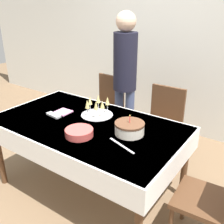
% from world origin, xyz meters
% --- Properties ---
extents(ground_plane, '(12.00, 12.00, 0.00)m').
position_xyz_m(ground_plane, '(0.00, 0.00, 0.00)').
color(ground_plane, brown).
extents(wall_back, '(8.00, 0.05, 2.70)m').
position_xyz_m(wall_back, '(0.00, 1.86, 1.35)').
color(wall_back, silver).
rests_on(wall_back, ground_plane).
extents(dining_table, '(1.82, 1.05, 0.78)m').
position_xyz_m(dining_table, '(0.00, 0.00, 0.67)').
color(dining_table, white).
rests_on(dining_table, ground_plane).
extents(dining_chair_far_left, '(0.45, 0.45, 0.96)m').
position_xyz_m(dining_chair_far_left, '(-0.40, 0.85, 0.53)').
color(dining_chair_far_left, '#51331E').
rests_on(dining_chair_far_left, ground_plane).
extents(dining_chair_far_right, '(0.43, 0.43, 0.96)m').
position_xyz_m(dining_chair_far_right, '(0.40, 0.85, 0.53)').
color(dining_chair_far_right, '#51331E').
rests_on(dining_chair_far_right, ground_plane).
extents(dining_chair_right_end, '(0.45, 0.45, 0.96)m').
position_xyz_m(dining_chair_right_end, '(1.23, 0.01, 0.53)').
color(dining_chair_right_end, '#51331E').
rests_on(dining_chair_right_end, ground_plane).
extents(birthday_cake, '(0.26, 0.26, 0.18)m').
position_xyz_m(birthday_cake, '(0.44, 0.05, 0.83)').
color(birthday_cake, silver).
rests_on(birthday_cake, dining_table).
extents(champagne_tray, '(0.32, 0.32, 0.18)m').
position_xyz_m(champagne_tray, '(-0.04, 0.21, 0.86)').
color(champagne_tray, silver).
rests_on(champagne_tray, dining_table).
extents(plate_stack_main, '(0.24, 0.24, 0.06)m').
position_xyz_m(plate_stack_main, '(0.11, -0.23, 0.81)').
color(plate_stack_main, '#CC4C47').
rests_on(plate_stack_main, dining_table).
extents(cake_knife, '(0.29, 0.11, 0.00)m').
position_xyz_m(cake_knife, '(0.50, -0.16, 0.78)').
color(cake_knife, silver).
rests_on(cake_knife, dining_table).
extents(fork_pile, '(0.18, 0.08, 0.02)m').
position_xyz_m(fork_pile, '(-0.38, -0.07, 0.79)').
color(fork_pile, silver).
rests_on(fork_pile, dining_table).
extents(napkin_pile, '(0.15, 0.15, 0.01)m').
position_xyz_m(napkin_pile, '(-0.36, 0.05, 0.78)').
color(napkin_pile, pink).
rests_on(napkin_pile, dining_table).
extents(person_standing, '(0.28, 0.28, 1.74)m').
position_xyz_m(person_standing, '(-0.14, 0.89, 1.06)').
color(person_standing, '#3F4C72').
rests_on(person_standing, ground_plane).
extents(gift_bag, '(0.21, 0.12, 0.34)m').
position_xyz_m(gift_bag, '(-1.32, 0.21, 0.17)').
color(gift_bag, '#4CA5D8').
rests_on(gift_bag, ground_plane).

